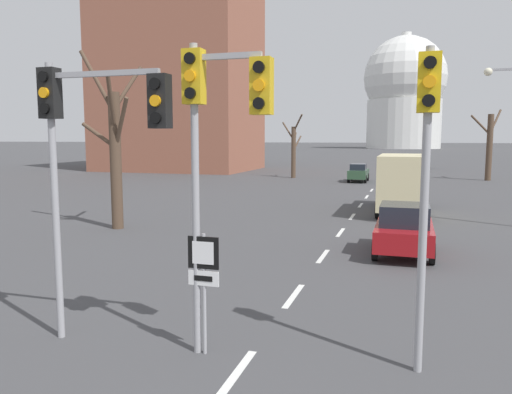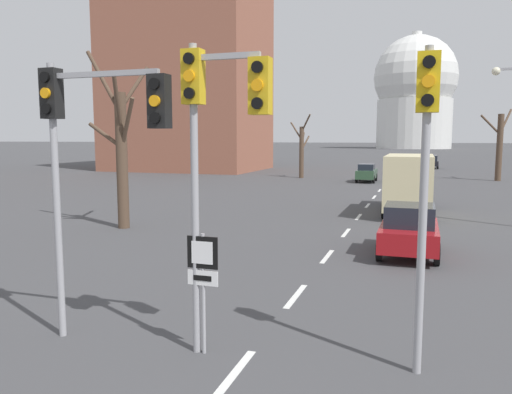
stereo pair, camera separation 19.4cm
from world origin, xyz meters
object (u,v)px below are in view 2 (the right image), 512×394
at_px(traffic_signal_near_right, 425,151).
at_px(delivery_truck, 409,182).
at_px(traffic_signal_near_left, 88,131).
at_px(sedan_mid_centre, 367,173).
at_px(route_sign_post, 203,273).
at_px(sedan_near_right, 409,230).
at_px(traffic_signal_centre_tall, 215,123).
at_px(sedan_near_left, 431,162).

bearing_deg(traffic_signal_near_right, delivery_truck, 91.81).
relative_size(traffic_signal_near_left, sedan_mid_centre, 1.34).
relative_size(route_sign_post, sedan_near_right, 0.60).
bearing_deg(sedan_mid_centre, traffic_signal_near_left, -92.11).
bearing_deg(delivery_truck, traffic_signal_near_left, -105.78).
distance_m(traffic_signal_near_right, sedan_mid_centre, 38.04).
height_order(traffic_signal_near_left, route_sign_post, traffic_signal_near_left).
xyz_separation_m(traffic_signal_centre_tall, sedan_near_left, (4.78, 61.22, -3.42)).
height_order(route_sign_post, delivery_truck, delivery_truck).
xyz_separation_m(traffic_signal_centre_tall, traffic_signal_near_left, (-2.56, -0.16, -0.14)).
bearing_deg(traffic_signal_near_left, sedan_near_right, 58.91).
relative_size(traffic_signal_near_right, sedan_mid_centre, 1.35).
relative_size(route_sign_post, sedan_near_left, 0.58).
relative_size(traffic_signal_near_left, sedan_near_left, 1.38).
bearing_deg(sedan_near_right, delivery_truck, 91.40).
bearing_deg(route_sign_post, traffic_signal_centre_tall, 7.42).
distance_m(sedan_near_left, delivery_truck, 41.93).
bearing_deg(traffic_signal_near_right, sedan_near_left, 88.84).
xyz_separation_m(route_sign_post, sedan_mid_centre, (-0.89, 38.07, -0.70)).
bearing_deg(sedan_mid_centre, delivery_truck, -77.62).
xyz_separation_m(traffic_signal_near_left, sedan_near_right, (5.75, 9.54, -3.27)).
xyz_separation_m(route_sign_post, delivery_truck, (3.21, 19.37, 0.15)).
relative_size(traffic_signal_near_left, route_sign_post, 2.39).
bearing_deg(sedan_near_right, sedan_mid_centre, 98.62).
xyz_separation_m(traffic_signal_near_right, route_sign_post, (-3.81, -0.44, -2.27)).
bearing_deg(route_sign_post, traffic_signal_near_left, -176.73).
height_order(traffic_signal_near_right, sedan_mid_centre, traffic_signal_near_right).
distance_m(traffic_signal_centre_tall, sedan_near_right, 10.47).
height_order(traffic_signal_near_right, sedan_near_right, traffic_signal_near_right).
distance_m(traffic_signal_near_left, sedan_mid_centre, 38.37).
xyz_separation_m(sedan_near_left, sedan_mid_centre, (-5.93, -23.18, -0.02)).
relative_size(traffic_signal_centre_tall, sedan_near_left, 1.43).
distance_m(traffic_signal_near_left, traffic_signal_near_right, 6.14).
bearing_deg(sedan_near_left, traffic_signal_near_left, -96.81).
relative_size(traffic_signal_near_right, route_sign_post, 2.40).
xyz_separation_m(traffic_signal_near_right, sedan_near_left, (1.23, 60.81, -2.94)).
bearing_deg(traffic_signal_near_left, sedan_near_left, 83.19).
relative_size(traffic_signal_near_right, sedan_near_left, 1.39).
relative_size(traffic_signal_centre_tall, traffic_signal_near_right, 1.03).
height_order(traffic_signal_centre_tall, traffic_signal_near_right, traffic_signal_centre_tall).
height_order(traffic_signal_near_left, sedan_mid_centre, traffic_signal_near_left).
height_order(traffic_signal_near_left, traffic_signal_near_right, traffic_signal_near_right).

